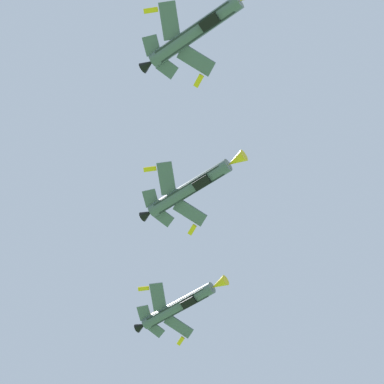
# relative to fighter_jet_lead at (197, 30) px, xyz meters

# --- Properties ---
(fighter_jet_lead) EXTENTS (13.84, 11.51, 4.89)m
(fighter_jet_lead) POSITION_rel_fighter_jet_lead_xyz_m (0.00, 0.00, 0.00)
(fighter_jet_lead) COLOR #4C5666
(fighter_jet_left_wing) EXTENTS (13.84, 11.49, 4.94)m
(fighter_jet_left_wing) POSITION_rel_fighter_jet_lead_xyz_m (-1.40, 20.67, -1.28)
(fighter_jet_left_wing) COLOR #4C5666
(fighter_jet_right_wing) EXTENTS (13.84, 11.46, 5.00)m
(fighter_jet_right_wing) POSITION_rel_fighter_jet_lead_xyz_m (-3.77, 42.35, -0.08)
(fighter_jet_right_wing) COLOR #4C5666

